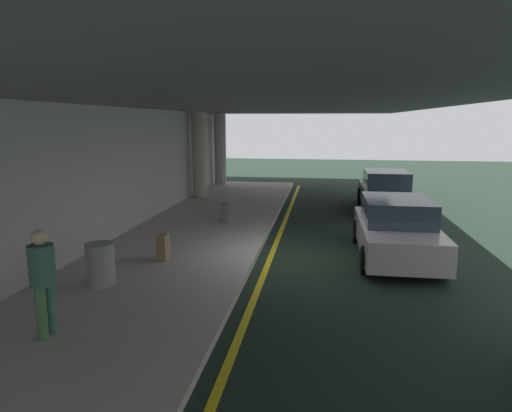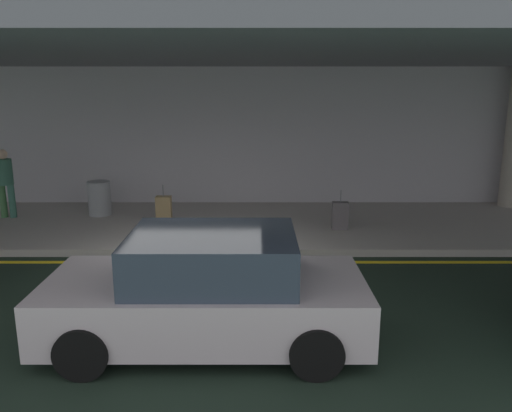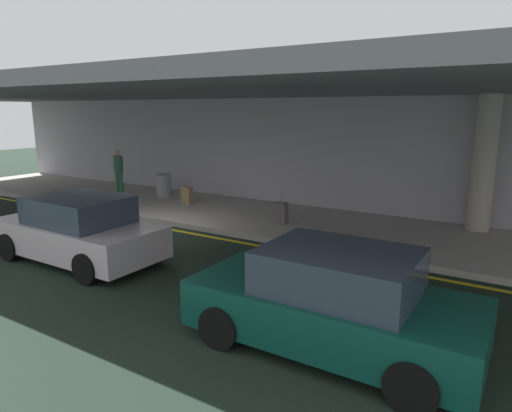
% 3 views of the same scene
% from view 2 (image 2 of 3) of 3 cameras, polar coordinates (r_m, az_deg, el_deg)
% --- Properties ---
extents(ground_plane, '(60.00, 60.00, 0.00)m').
position_cam_2_polar(ground_plane, '(9.28, -7.04, -7.70)').
color(ground_plane, black).
extents(sidewalk, '(26.00, 4.20, 0.15)m').
position_cam_2_polar(sidewalk, '(12.19, -5.27, -2.13)').
color(sidewalk, '#B3A9A4').
rests_on(sidewalk, ground).
extents(lane_stripe_yellow, '(26.00, 0.14, 0.01)m').
position_cam_2_polar(lane_stripe_yellow, '(9.92, -6.56, -6.26)').
color(lane_stripe_yellow, yellow).
rests_on(lane_stripe_yellow, ground).
extents(ceiling_overhang, '(28.00, 13.20, 0.30)m').
position_cam_2_polar(ceiling_overhang, '(11.27, -5.95, 16.50)').
color(ceiling_overhang, slate).
rests_on(ceiling_overhang, support_column_far_left).
extents(terminal_back_wall, '(26.00, 0.30, 3.80)m').
position_cam_2_polar(terminal_back_wall, '(14.06, -4.58, 7.53)').
color(terminal_back_wall, '#B4AFB5').
rests_on(terminal_back_wall, ground).
extents(car_silver, '(4.10, 1.92, 1.50)m').
position_cam_2_polar(car_silver, '(6.71, -5.29, -9.55)').
color(car_silver, '#BFB1B7').
rests_on(car_silver, ground).
extents(traveler_with_luggage, '(0.38, 0.38, 1.68)m').
position_cam_2_polar(traveler_with_luggage, '(13.77, -26.14, 2.77)').
color(traveler_with_luggage, '#407142').
rests_on(traveler_with_luggage, sidewalk).
extents(suitcase_upright_primary, '(0.36, 0.22, 0.90)m').
position_cam_2_polar(suitcase_upright_primary, '(11.63, 9.55, -1.06)').
color(suitcase_upright_primary, '#5F585B').
rests_on(suitcase_upright_primary, sidewalk).
extents(suitcase_upright_secondary, '(0.36, 0.22, 0.90)m').
position_cam_2_polar(suitcase_upright_secondary, '(12.26, -10.13, -0.33)').
color(suitcase_upright_secondary, olive).
rests_on(suitcase_upright_secondary, sidewalk).
extents(trash_bin_steel, '(0.56, 0.56, 0.85)m').
position_cam_2_polar(trash_bin_steel, '(13.29, -16.97, 0.85)').
color(trash_bin_steel, gray).
rests_on(trash_bin_steel, sidewalk).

